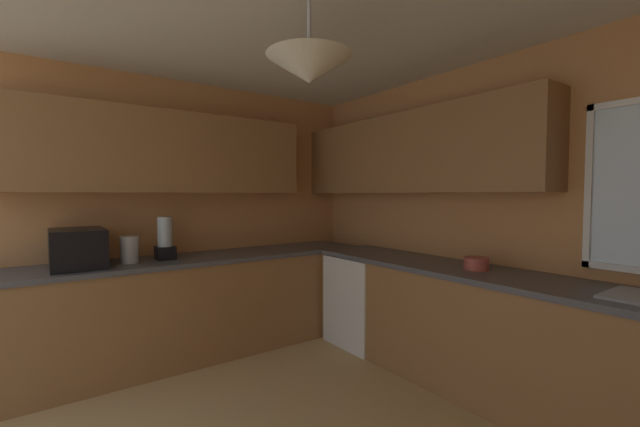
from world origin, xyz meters
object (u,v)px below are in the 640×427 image
Objects in this scene: dishwasher at (367,299)px; kettle at (130,250)px; microwave at (78,248)px; bowl at (476,264)px; blender_appliance at (165,240)px.

dishwasher is 3.92× the size of kettle.
kettle is at bearing 86.74° from microwave.
kettle is 2.68m from bowl.
bowl is (1.14, 0.03, 0.51)m from dishwasher.
bowl reaches higher than dishwasher.
blender_appliance reaches higher than bowl.
kettle is at bearing -131.65° from bowl.
blender_appliance is at bearing -136.27° from bowl.
blender_appliance reaches higher than kettle.
bowl is 0.49× the size of blender_appliance.
microwave is at bearing -105.86° from dishwasher.
blender_appliance is (0.00, 0.63, 0.02)m from microwave.
microwave reaches higher than dishwasher.
bowl is (1.80, 2.35, -0.10)m from microwave.
kettle is (-0.64, -1.97, 0.57)m from dishwasher.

